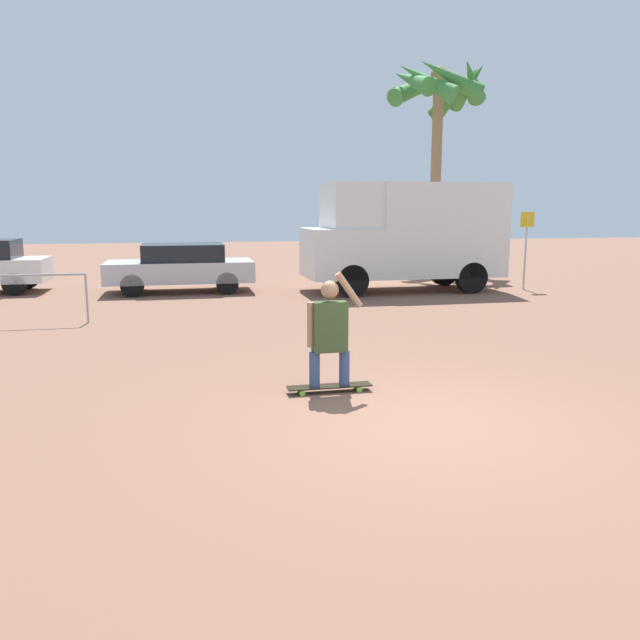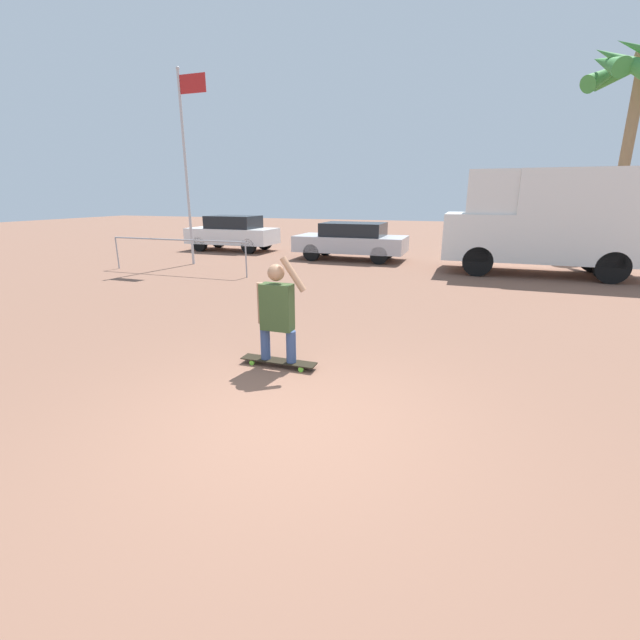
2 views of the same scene
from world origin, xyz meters
name	(u,v)px [view 2 (image 2 of 2)]	position (x,y,z in m)	size (l,w,h in m)	color
ground_plane	(289,424)	(0.00, 0.00, 0.00)	(80.00, 80.00, 0.00)	brown
skateboard	(279,361)	(-0.80, 1.47, 0.08)	(1.13, 0.22, 0.09)	black
person_skateboarder	(277,308)	(-0.80, 1.47, 0.87)	(0.74, 0.24, 1.52)	#384C7A
camper_van	(549,219)	(3.83, 11.16, 1.71)	(5.74, 2.24, 3.14)	black
parked_car_silver	(351,240)	(-2.70, 12.28, 0.75)	(4.20, 1.86, 1.40)	black
parked_car_white	(233,233)	(-8.48, 13.26, 0.80)	(3.95, 1.73, 1.54)	black
flagpole	(187,155)	(-7.71, 9.28, 3.70)	(1.07, 0.12, 6.40)	#B7B7BC
plaza_railing_segment	(177,244)	(-7.12, 7.56, 0.92)	(4.94, 0.05, 1.08)	#99999E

